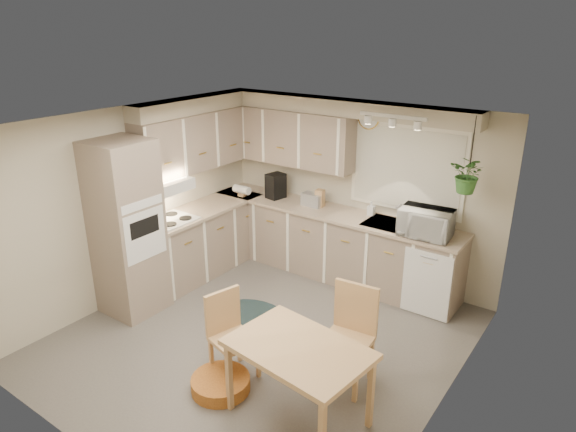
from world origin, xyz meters
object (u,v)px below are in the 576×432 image
(microwave, at_px, (426,220))
(dining_table, at_px, (298,383))
(chair_back, at_px, (346,339))
(braided_rug, at_px, (254,321))
(pet_bed, at_px, (221,384))
(chair_left, at_px, (234,338))

(microwave, bearing_deg, dining_table, -97.69)
(chair_back, distance_m, braided_rug, 1.54)
(pet_bed, bearing_deg, chair_back, 40.08)
(chair_left, xyz_separation_m, braided_rug, (-0.47, 0.87, -0.43))
(dining_table, bearing_deg, chair_left, 171.98)
(chair_back, bearing_deg, chair_left, 23.70)
(braided_rug, xyz_separation_m, microwave, (1.43, 1.48, 1.14))
(dining_table, relative_size, chair_left, 1.35)
(chair_left, distance_m, braided_rug, 1.08)
(chair_back, relative_size, microwave, 1.66)
(chair_left, height_order, microwave, microwave)
(dining_table, relative_size, microwave, 1.97)
(chair_left, relative_size, microwave, 1.46)
(chair_back, distance_m, microwave, 1.93)
(microwave, bearing_deg, chair_left, -117.15)
(pet_bed, height_order, microwave, microwave)
(braided_rug, height_order, microwave, microwave)
(dining_table, height_order, chair_back, chair_back)
(braided_rug, bearing_deg, dining_table, -37.12)
(dining_table, distance_m, chair_back, 0.67)
(pet_bed, bearing_deg, braided_rug, 113.97)
(chair_left, bearing_deg, chair_back, 134.48)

